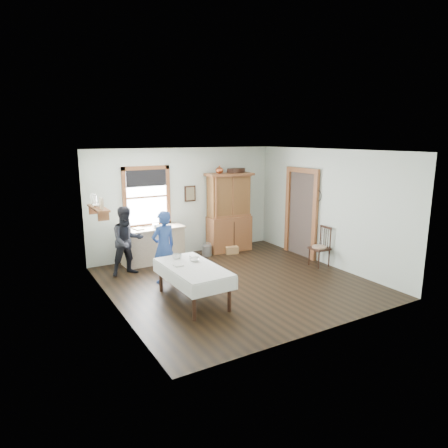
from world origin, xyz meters
The scene contains 20 objects.
room centered at (0.00, 0.00, 1.35)m, with size 5.01×5.01×2.70m.
window centered at (-1.00, 2.47, 1.63)m, with size 1.18×0.07×1.48m.
doorway centered at (2.46, 0.85, 1.16)m, with size 0.09×1.14×2.22m.
wall_shelf centered at (-2.37, 1.54, 1.57)m, with size 0.24×1.00×0.44m.
framed_picture centered at (0.15, 2.46, 1.55)m, with size 0.30×0.04×0.40m, color #341B12.
rug_beater centered at (2.45, 0.30, 1.72)m, with size 0.27×0.27×0.01m, color black.
work_counter centered at (-1.00, 2.15, 0.43)m, with size 1.50×0.57×0.86m, color #C8B28B.
china_hutch centered at (1.11, 2.14, 1.03)m, with size 1.20×0.57×2.05m, color #95532E.
dining_table centered at (-1.20, -0.42, 0.34)m, with size 0.89×1.68×0.67m, color silver.
spindle_chair centered at (2.25, -0.06, 0.47)m, with size 0.43×0.43×0.94m, color #341B12.
pail centered at (0.37, 2.00, 0.13)m, with size 0.25×0.25×0.26m, color #A4A8AD.
wicker_basket centered at (1.01, 1.83, 0.09)m, with size 0.32×0.23×0.19m, color tan.
woman_blue centered at (-1.28, 0.76, 0.70)m, with size 0.51×0.34×1.40m, color navy.
figure_dark centered at (-1.78, 1.61, 0.70)m, with size 0.68×0.53×1.40m, color black.
table_cup_a centered at (-1.29, 0.12, 0.72)m, with size 0.13×0.13×0.10m, color white.
table_cup_b centered at (-1.22, 0.11, 0.72)m, with size 0.09×0.09×0.09m, color white.
table_bowl centered at (-1.05, -0.19, 0.70)m, with size 0.21×0.21×0.05m, color white.
counter_book centered at (-1.45, 2.14, 0.87)m, with size 0.17×0.23×0.02m, color #7A6E51.
counter_bowl centered at (-0.88, 2.02, 0.89)m, with size 0.19×0.19×0.06m, color white.
shelf_bowl centered at (-2.37, 1.55, 1.60)m, with size 0.22×0.22×0.05m, color white.
Camera 1 is at (-4.18, -6.66, 2.96)m, focal length 32.00 mm.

